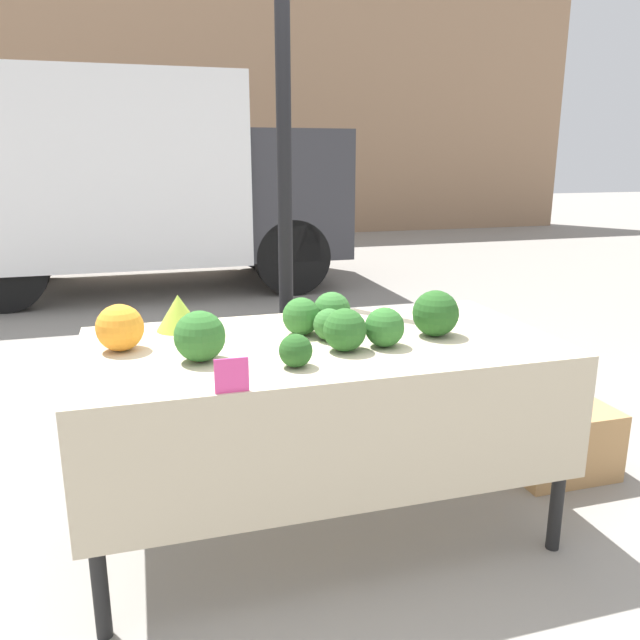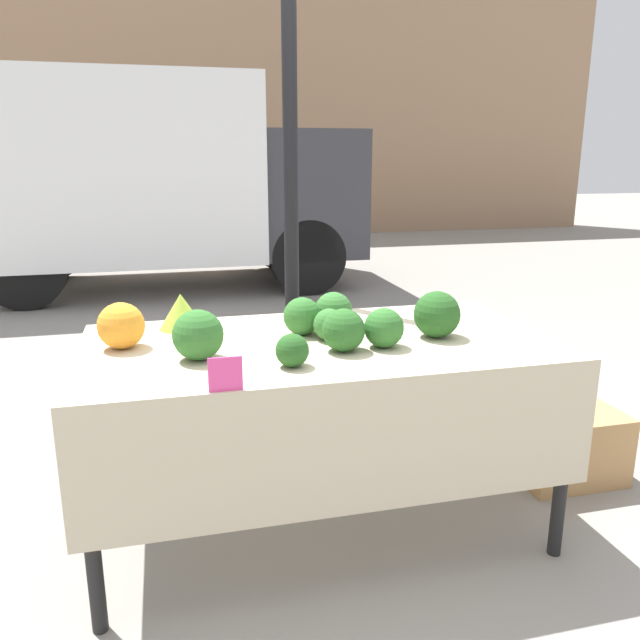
{
  "view_description": "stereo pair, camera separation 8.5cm",
  "coord_description": "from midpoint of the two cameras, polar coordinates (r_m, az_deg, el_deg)",
  "views": [
    {
      "loc": [
        -0.62,
        -2.15,
        1.45
      ],
      "look_at": [
        0.0,
        0.0,
        0.87
      ],
      "focal_mm": 35.0,
      "sensor_mm": 36.0,
      "label": 1
    },
    {
      "loc": [
        -0.54,
        -2.17,
        1.45
      ],
      "look_at": [
        0.0,
        0.0,
        0.87
      ],
      "focal_mm": 35.0,
      "sensor_mm": 36.0,
      "label": 2
    }
  ],
  "objects": [
    {
      "name": "produce_crate",
      "position": [
        3.18,
        20.2,
        -10.19
      ],
      "size": [
        0.47,
        0.37,
        0.32
      ],
      "color": "tan",
      "rests_on": "ground_plane"
    },
    {
      "name": "market_table",
      "position": [
        2.31,
        -0.62,
        -4.58
      ],
      "size": [
        1.75,
        0.9,
        0.79
      ],
      "color": "beige",
      "rests_on": "ground_plane"
    },
    {
      "name": "broccoli_head_7",
      "position": [
        2.04,
        -3.44,
        -2.82
      ],
      "size": [
        0.11,
        0.11,
        0.11
      ],
      "color": "#23511E",
      "rests_on": "market_table"
    },
    {
      "name": "broccoli_head_4",
      "position": [
        2.25,
        4.85,
        -0.67
      ],
      "size": [
        0.14,
        0.14,
        0.14
      ],
      "color": "#2D6628",
      "rests_on": "market_table"
    },
    {
      "name": "tent_pole",
      "position": [
        3.01,
        -4.05,
        10.04
      ],
      "size": [
        0.07,
        0.07,
        2.42
      ],
      "color": "black",
      "rests_on": "ground_plane"
    },
    {
      "name": "broccoli_head_3",
      "position": [
        2.47,
        0.1,
        0.85
      ],
      "size": [
        0.15,
        0.15,
        0.15
      ],
      "color": "#336B2D",
      "rests_on": "market_table"
    },
    {
      "name": "orange_cauliflower",
      "position": [
        2.32,
        -18.83,
        -0.68
      ],
      "size": [
        0.17,
        0.17,
        0.17
      ],
      "color": "orange",
      "rests_on": "market_table"
    },
    {
      "name": "ground_plane",
      "position": [
        2.67,
        -0.96,
        -18.3
      ],
      "size": [
        40.0,
        40.0,
        0.0
      ],
      "primitive_type": "plane",
      "color": "gray"
    },
    {
      "name": "broccoli_head_5",
      "position": [
        2.19,
        1.18,
        -0.92
      ],
      "size": [
        0.15,
        0.15,
        0.15
      ],
      "color": "#285B23",
      "rests_on": "market_table"
    },
    {
      "name": "parked_truck",
      "position": [
        7.32,
        -16.96,
        12.36
      ],
      "size": [
        4.2,
        2.03,
        2.27
      ],
      "color": "white",
      "rests_on": "ground_plane"
    },
    {
      "name": "building_facade",
      "position": [
        12.08,
        -14.19,
        19.62
      ],
      "size": [
        16.0,
        0.6,
        5.15
      ],
      "color": "#9E7A5B",
      "rests_on": "ground_plane"
    },
    {
      "name": "romanesco_head",
      "position": [
        2.53,
        -13.75,
        0.67
      ],
      "size": [
        0.18,
        0.18,
        0.14
      ],
      "color": "#93B238",
      "rests_on": "market_table"
    },
    {
      "name": "broccoli_head_6",
      "position": [
        2.41,
        9.53,
        0.6
      ],
      "size": [
        0.18,
        0.18,
        0.18
      ],
      "color": "#23511E",
      "rests_on": "market_table"
    },
    {
      "name": "broccoli_head_1",
      "position": [
        2.13,
        -12.07,
        -1.47
      ],
      "size": [
        0.17,
        0.17,
        0.17
      ],
      "color": "#2D6628",
      "rests_on": "market_table"
    },
    {
      "name": "broccoli_head_2",
      "position": [
        2.4,
        -2.74,
        0.33
      ],
      "size": [
        0.15,
        0.15,
        0.15
      ],
      "color": "#2D6628",
      "rests_on": "market_table"
    },
    {
      "name": "price_sign",
      "position": [
        1.84,
        -9.4,
        -5.03
      ],
      "size": [
        0.1,
        0.01,
        0.1
      ],
      "color": "#EF4793",
      "rests_on": "market_table"
    },
    {
      "name": "broccoli_head_0",
      "position": [
        2.33,
        -0.21,
        -0.4
      ],
      "size": [
        0.12,
        0.12,
        0.12
      ],
      "color": "#336B2D",
      "rests_on": "market_table"
    }
  ]
}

